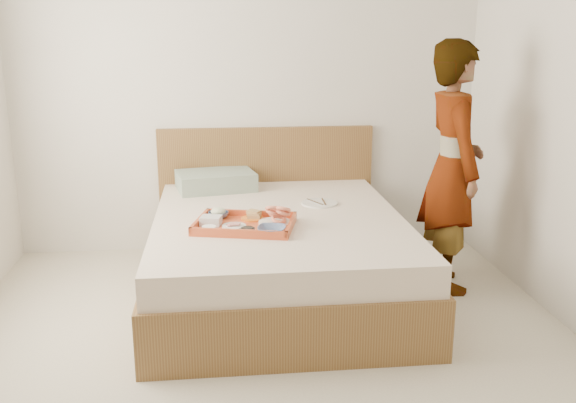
# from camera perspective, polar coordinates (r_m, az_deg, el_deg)

# --- Properties ---
(ground) EXTENTS (3.50, 4.00, 0.01)m
(ground) POSITION_cam_1_polar(r_m,az_deg,el_deg) (3.29, -1.44, -15.26)
(ground) COLOR beige
(ground) RESTS_ON ground
(wall_back) EXTENTS (3.50, 0.01, 2.60)m
(wall_back) POSITION_cam_1_polar(r_m,az_deg,el_deg) (4.85, -3.64, 10.78)
(wall_back) COLOR silver
(wall_back) RESTS_ON ground
(wall_front) EXTENTS (3.50, 0.01, 2.60)m
(wall_front) POSITION_cam_1_polar(r_m,az_deg,el_deg) (0.93, 8.92, -7.79)
(wall_front) COLOR silver
(wall_front) RESTS_ON ground
(bed) EXTENTS (1.65, 2.00, 0.53)m
(bed) POSITION_cam_1_polar(r_m,az_deg,el_deg) (4.09, -0.86, -4.87)
(bed) COLOR brown
(bed) RESTS_ON ground
(headboard) EXTENTS (1.65, 0.06, 0.95)m
(headboard) POSITION_cam_1_polar(r_m,az_deg,el_deg) (4.96, -1.95, 1.22)
(headboard) COLOR brown
(headboard) RESTS_ON ground
(pillow) EXTENTS (0.61, 0.47, 0.13)m
(pillow) POSITION_cam_1_polar(r_m,az_deg,el_deg) (4.70, -6.51, 1.87)
(pillow) COLOR #92A58F
(pillow) RESTS_ON bed
(tray) EXTENTS (0.65, 0.54, 0.05)m
(tray) POSITION_cam_1_polar(r_m,az_deg,el_deg) (3.77, -3.90, -1.99)
(tray) COLOR #D15D2F
(tray) RESTS_ON bed
(prawn_plate) EXTENTS (0.24, 0.24, 0.01)m
(prawn_plate) POSITION_cam_1_polar(r_m,az_deg,el_deg) (3.80, -1.18, -1.88)
(prawn_plate) COLOR white
(prawn_plate) RESTS_ON tray
(navy_bowl_big) EXTENTS (0.20, 0.20, 0.04)m
(navy_bowl_big) POSITION_cam_1_polar(r_m,az_deg,el_deg) (3.61, -1.48, -2.56)
(navy_bowl_big) COLOR navy
(navy_bowl_big) RESTS_ON tray
(sauce_dish) EXTENTS (0.10, 0.10, 0.03)m
(sauce_dish) POSITION_cam_1_polar(r_m,az_deg,el_deg) (3.62, -3.64, -2.64)
(sauce_dish) COLOR black
(sauce_dish) RESTS_ON tray
(meat_plate) EXTENTS (0.17, 0.17, 0.01)m
(meat_plate) POSITION_cam_1_polar(r_m,az_deg,el_deg) (3.74, -4.88, -2.22)
(meat_plate) COLOR white
(meat_plate) RESTS_ON tray
(bread_plate) EXTENTS (0.17, 0.17, 0.01)m
(bread_plate) POSITION_cam_1_polar(r_m,az_deg,el_deg) (3.89, -3.22, -1.52)
(bread_plate) COLOR orange
(bread_plate) RESTS_ON tray
(salad_bowl) EXTENTS (0.15, 0.15, 0.04)m
(salad_bowl) POSITION_cam_1_polar(r_m,az_deg,el_deg) (3.93, -6.27, -1.20)
(salad_bowl) COLOR navy
(salad_bowl) RESTS_ON tray
(plastic_tub) EXTENTS (0.14, 0.12, 0.05)m
(plastic_tub) POSITION_cam_1_polar(r_m,az_deg,el_deg) (3.80, -6.94, -1.71)
(plastic_tub) COLOR silver
(plastic_tub) RESTS_ON tray
(cheese_round) EXTENTS (0.10, 0.10, 0.03)m
(cheese_round) POSITION_cam_1_polar(r_m,az_deg,el_deg) (3.68, -7.10, -2.44)
(cheese_round) COLOR white
(cheese_round) RESTS_ON tray
(dinner_plate) EXTENTS (0.28, 0.28, 0.01)m
(dinner_plate) POSITION_cam_1_polar(r_m,az_deg,el_deg) (4.29, 2.84, -0.15)
(dinner_plate) COLOR white
(dinner_plate) RESTS_ON bed
(person) EXTENTS (0.40, 0.60, 1.62)m
(person) POSITION_cam_1_polar(r_m,az_deg,el_deg) (4.22, 14.55, 2.96)
(person) COLOR silver
(person) RESTS_ON ground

